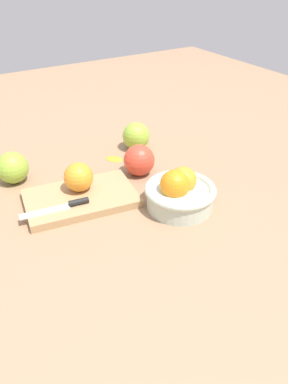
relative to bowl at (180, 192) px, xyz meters
name	(u,v)px	position (x,y,z in m)	size (l,w,h in m)	color
ground_plane	(105,194)	(0.12, -0.14, -0.04)	(2.40, 2.40, 0.00)	#997556
bowl	(180,192)	(0.00, 0.00, 0.00)	(0.16, 0.16, 0.10)	beige
cutting_board	(81,198)	(0.19, -0.14, -0.03)	(0.26, 0.16, 0.02)	tan
orange_on_board	(79,177)	(0.18, -0.16, 0.01)	(0.07, 0.07, 0.07)	orange
knife	(65,206)	(0.24, -0.11, -0.02)	(0.16, 0.04, 0.01)	silver
apple_front_left	(136,136)	(-0.07, -0.31, 0.00)	(0.08, 0.08, 0.08)	#8EB738
apple_front_left_2	(139,160)	(0.00, -0.18, 0.00)	(0.08, 0.08, 0.08)	#D6422D
apple_front_right	(12,168)	(0.30, -0.31, 0.00)	(0.08, 0.08, 0.08)	#8EB738
citrus_peel	(114,158)	(0.02, -0.29, -0.04)	(0.05, 0.04, 0.01)	orange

